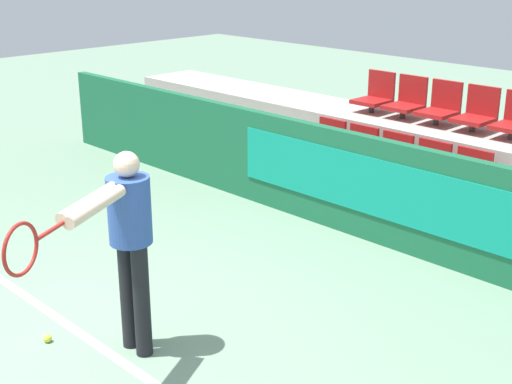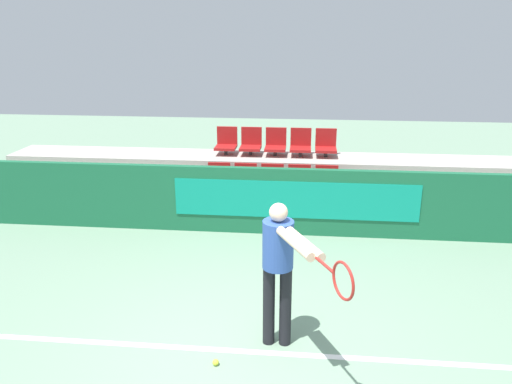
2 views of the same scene
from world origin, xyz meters
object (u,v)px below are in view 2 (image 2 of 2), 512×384
stadium_chair_9 (326,145)px  stadium_chair_2 (272,182)px  stadium_chair_0 (218,180)px  tennis_player (281,262)px  stadium_chair_6 (251,143)px  tennis_ball (216,362)px  stadium_chair_3 (299,183)px  stadium_chair_5 (226,143)px  stadium_chair_1 (245,181)px  stadium_chair_8 (301,145)px  stadium_chair_7 (276,144)px  stadium_chair_4 (326,184)px

stadium_chair_9 → stadium_chair_2: bearing=-134.7°
stadium_chair_0 → tennis_player: size_ratio=0.32×
stadium_chair_6 → tennis_ball: size_ratio=7.83×
stadium_chair_3 → stadium_chair_5: (-1.46, 0.98, 0.48)m
tennis_ball → stadium_chair_6: bearing=92.3°
stadium_chair_1 → stadium_chair_2: 0.49m
stadium_chair_3 → stadium_chair_6: (-0.97, 0.98, 0.48)m
stadium_chair_6 → stadium_chair_8: size_ratio=1.00×
stadium_chair_1 → stadium_chair_9: stadium_chair_9 is taller
stadium_chair_7 → stadium_chair_8: (0.49, 0.00, 0.00)m
stadium_chair_0 → stadium_chair_4: bearing=0.0°
stadium_chair_9 → tennis_ball: size_ratio=7.83×
stadium_chair_0 → stadium_chair_6: size_ratio=1.00×
stadium_chair_4 → stadium_chair_7: 1.46m
stadium_chair_1 → stadium_chair_9: (1.46, 0.98, 0.48)m
stadium_chair_4 → stadium_chair_9: stadium_chair_9 is taller
stadium_chair_1 → tennis_ball: size_ratio=7.83×
stadium_chair_3 → stadium_chair_4: same height
stadium_chair_3 → stadium_chair_9: stadium_chair_9 is taller
stadium_chair_4 → stadium_chair_6: bearing=146.0°
stadium_chair_3 → tennis_ball: bearing=-100.1°
stadium_chair_2 → stadium_chair_4: same height
stadium_chair_1 → stadium_chair_2: bearing=0.0°
stadium_chair_4 → stadium_chair_9: bearing=90.0°
stadium_chair_6 → tennis_player: size_ratio=0.32×
tennis_ball → stadium_chair_4: bearing=73.7°
stadium_chair_7 → stadium_chair_5: bearing=180.0°
stadium_chair_5 → tennis_player: size_ratio=0.32×
stadium_chair_7 → stadium_chair_4: bearing=-45.3°
stadium_chair_8 → stadium_chair_9: size_ratio=1.00×
stadium_chair_4 → stadium_chair_9: size_ratio=1.00×
stadium_chair_9 → tennis_ball: stadium_chair_9 is taller
stadium_chair_6 → stadium_chair_7: size_ratio=1.00×
stadium_chair_5 → stadium_chair_6: bearing=0.0°
stadium_chair_1 → stadium_chair_4: (1.46, 0.00, 0.00)m
stadium_chair_4 → stadium_chair_8: stadium_chair_8 is taller
stadium_chair_3 → tennis_player: tennis_player is taller
stadium_chair_4 → stadium_chair_9: 1.09m
tennis_player → tennis_ball: (-0.64, -0.38, -0.99)m
stadium_chair_0 → tennis_player: 4.12m
stadium_chair_3 → stadium_chair_8: 1.09m
stadium_chair_5 → stadium_chair_9: 1.94m
stadium_chair_3 → stadium_chair_5: stadium_chair_5 is taller
stadium_chair_5 → tennis_player: 5.05m
stadium_chair_9 → stadium_chair_1: bearing=-146.0°
stadium_chair_8 → stadium_chair_9: (0.49, 0.00, 0.00)m
stadium_chair_1 → tennis_player: 3.99m
stadium_chair_1 → stadium_chair_4: 1.46m
stadium_chair_7 → tennis_ball: bearing=-93.0°
stadium_chair_5 → tennis_ball: bearing=-82.4°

